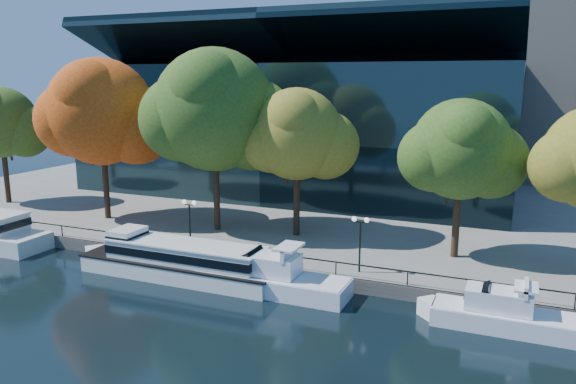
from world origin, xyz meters
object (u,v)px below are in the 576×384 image
at_px(tree_0, 2,124).
at_px(tree_2, 216,112).
at_px(tree_3, 298,136).
at_px(lamp_1, 189,213).
at_px(cruiser_far, 498,313).
at_px(tree_1, 102,114).
at_px(lamp_2, 360,232).
at_px(tour_boat, 175,259).
at_px(cruiser_near, 265,276).
at_px(tree_4, 463,152).

height_order(tree_0, tree_2, tree_2).
xyz_separation_m(tree_0, tree_2, (27.06, -0.88, 1.91)).
distance_m(tree_3, lamp_1, 11.18).
xyz_separation_m(cruiser_far, lamp_1, (-23.53, 3.55, 3.01)).
distance_m(tree_1, lamp_2, 28.39).
relative_size(tour_boat, tree_1, 1.11).
xyz_separation_m(tour_boat, tree_3, (5.59, 10.65, 8.31)).
height_order(tree_0, tree_1, tree_1).
relative_size(cruiser_near, lamp_1, 2.99).
distance_m(tour_boat, lamp_2, 13.87).
bearing_deg(tree_3, lamp_2, -43.22).
relative_size(tour_boat, lamp_1, 4.24).
distance_m(tree_2, lamp_1, 9.67).
distance_m(cruiser_near, tree_2, 16.83).
distance_m(cruiser_near, tree_3, 13.84).
bearing_deg(cruiser_near, lamp_2, 32.08).
bearing_deg(tree_4, tree_1, -178.70).
xyz_separation_m(tree_1, tree_4, (32.87, 0.75, -1.99)).
relative_size(cruiser_near, cruiser_far, 1.29).
bearing_deg(lamp_2, tree_1, 168.49).
bearing_deg(tree_2, tree_3, 9.25).
xyz_separation_m(tree_2, lamp_2, (14.80, -5.93, -7.60)).
relative_size(tour_boat, tree_0, 1.35).
bearing_deg(tree_0, cruiser_near, -16.03).
height_order(cruiser_near, tree_4, tree_4).
distance_m(cruiser_near, tree_0, 38.58).
relative_size(tree_2, lamp_1, 4.02).
bearing_deg(tour_boat, lamp_1, 104.08).
distance_m(tour_boat, cruiser_near, 7.45).
bearing_deg(lamp_2, cruiser_near, -147.92).
height_order(tree_2, lamp_2, tree_2).
distance_m(tour_boat, tree_3, 14.62).
relative_size(tour_boat, tree_4, 1.41).
relative_size(tree_0, lamp_2, 3.14).
distance_m(cruiser_near, lamp_1, 9.52).
bearing_deg(lamp_1, tour_boat, -75.92).
distance_m(tree_0, lamp_1, 29.20).
height_order(cruiser_far, lamp_2, lamp_2).
bearing_deg(lamp_2, tree_2, 158.17).
distance_m(tree_0, tree_1, 15.08).
height_order(tree_0, tree_4, tree_0).
bearing_deg(lamp_1, tree_3, 47.65).
relative_size(tree_0, tree_2, 0.78).
bearing_deg(cruiser_far, tour_boat, 179.99).
distance_m(cruiser_far, lamp_1, 23.98).
relative_size(tree_3, tree_4, 1.06).
relative_size(tree_1, tree_3, 1.21).
bearing_deg(tree_0, tree_4, -0.70).
xyz_separation_m(tour_boat, tree_4, (19.10, 9.77, 7.80)).
bearing_deg(lamp_2, lamp_1, 180.00).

